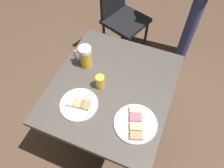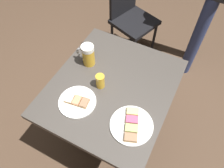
# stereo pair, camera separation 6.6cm
# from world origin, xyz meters

# --- Properties ---
(ground_plane) EXTENTS (6.00, 6.00, 0.00)m
(ground_plane) POSITION_xyz_m (0.00, 0.00, 0.00)
(ground_plane) COLOR #4C3828
(cafe_table) EXTENTS (0.84, 0.73, 0.77)m
(cafe_table) POSITION_xyz_m (0.00, 0.00, 0.61)
(cafe_table) COLOR black
(cafe_table) RESTS_ON ground_plane
(plate_near) EXTENTS (0.22, 0.22, 0.03)m
(plate_near) POSITION_xyz_m (0.20, -0.13, 0.77)
(plate_near) COLOR white
(plate_near) RESTS_ON cafe_table
(plate_far) EXTENTS (0.24, 0.24, 0.03)m
(plate_far) POSITION_xyz_m (0.19, 0.22, 0.77)
(plate_far) COLOR white
(plate_far) RESTS_ON cafe_table
(beer_mug) EXTENTS (0.08, 0.13, 0.15)m
(beer_mug) POSITION_xyz_m (-0.10, -0.23, 0.84)
(beer_mug) COLOR gold
(beer_mug) RESTS_ON cafe_table
(beer_glass_small) EXTENTS (0.05, 0.05, 0.10)m
(beer_glass_small) POSITION_xyz_m (0.03, -0.06, 0.81)
(beer_glass_small) COLOR gold
(beer_glass_small) RESTS_ON cafe_table
(cafe_chair) EXTENTS (0.48, 0.48, 0.88)m
(cafe_chair) POSITION_xyz_m (-1.00, -0.31, 0.52)
(cafe_chair) COLOR black
(cafe_chair) RESTS_ON ground_plane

